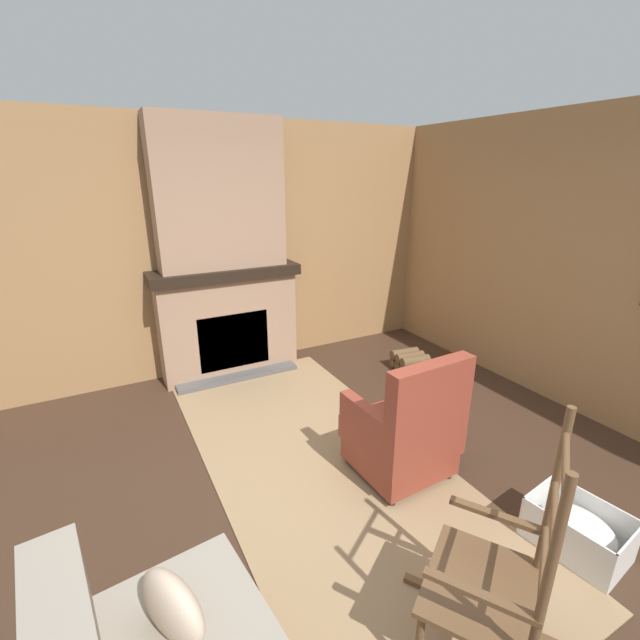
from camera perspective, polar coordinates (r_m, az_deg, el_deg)
ground_plane at (r=3.15m, az=2.60°, el=-23.81°), size 14.00×14.00×0.00m
wood_panel_wall_left at (r=4.83m, az=-13.49°, el=9.04°), size 0.06×5.81×2.69m
wood_panel_wall_back at (r=4.38m, az=34.42°, el=5.34°), size 5.81×0.09×2.69m
fireplace_hearth at (r=4.80m, az=-12.08°, el=-0.20°), size 0.59×1.57×1.20m
chimney_breast at (r=4.56m, az=-13.32°, el=15.96°), size 0.33×1.29×1.48m
area_rug at (r=3.52m, az=0.22°, el=-18.31°), size 3.67×1.63×0.01m
armchair at (r=3.25m, az=11.22°, el=-14.56°), size 0.67×0.69×0.99m
rocking_chair at (r=2.30m, az=22.06°, el=-30.65°), size 0.94×0.85×1.27m
firewood_stack at (r=5.02m, az=11.85°, el=-5.36°), size 0.38×0.38×0.21m
laundry_basket at (r=3.20m, az=31.11°, el=-22.76°), size 0.56×0.44×0.28m
oil_lamp_vase at (r=4.58m, az=-17.65°, el=7.65°), size 0.13×0.13×0.31m
storage_case at (r=4.72m, az=-10.91°, el=7.98°), size 0.17×0.24×0.14m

